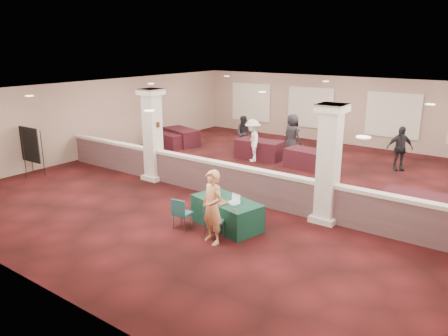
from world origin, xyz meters
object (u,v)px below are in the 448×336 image
Objects in this scene: conf_chair_main at (213,220)px; far_table_front_left at (169,140)px; easel_board at (30,145)px; attendee_c at (400,148)px; far_table_back_left at (181,137)px; woman at (212,207)px; attendee_a at (244,133)px; attendee_b at (253,141)px; attendee_d at (292,135)px; conf_chair_side at (181,211)px; far_table_front_right at (415,205)px; far_table_front_center at (308,159)px; far_table_back_center at (259,149)px; near_table at (227,213)px.

conf_chair_main reaches higher than far_table_front_left.
conf_chair_main is 8.66m from easel_board.
easel_board reaches higher than attendee_c.
easel_board is at bearing -98.30° from far_table_back_left.
far_table_back_left is at bearing 150.29° from woman.
woman is 10.82m from far_table_back_left.
woman reaches higher than attendee_a.
attendee_b is at bearing 166.83° from attendee_c.
far_table_back_left is 5.42m from attendee_d.
far_table_back_left is (-6.56, 7.44, -0.11)m from conf_chair_side.
attendee_d is (5.26, 1.18, 0.52)m from far_table_back_left.
woman reaches higher than easel_board.
far_table_front_center is at bearing 149.28° from far_table_front_right.
attendee_b is 0.96× the size of attendee_d.
attendee_b reaches higher than far_table_back_center.
near_table is 8.06m from attendee_d.
far_table_back_center is 1.07× the size of attendee_d.
woman is 7.46m from far_table_front_center.
woman is 9.09m from attendee_d.
woman is at bearing -82.35° from far_table_front_center.
far_table_front_right is at bearing -30.72° from far_table_front_center.
conf_chair_main reaches higher than far_table_front_center.
woman reaches higher than far_table_front_left.
far_table_back_left is at bearing 178.29° from far_table_front_center.
attendee_c is at bearing 37.41° from easel_board.
conf_chair_side is at bearing -135.95° from far_table_front_right.
conf_chair_main reaches higher than far_table_back_left.
woman is at bearing -137.50° from attendee_c.
far_table_front_left is 4.55m from far_table_back_center.
attendee_d reaches higher than attendee_c.
conf_chair_main is 0.51× the size of attendee_c.
woman is (8.73, -0.54, -0.23)m from easel_board.
near_table is 2.27× the size of conf_chair_side.
near_table is at bearing 124.28° from attendee_d.
attendee_a reaches higher than far_table_front_right.
attendee_c is at bearing 17.37° from far_table_back_center.
conf_chair_main is 10.25m from far_table_front_left.
easel_board is at bearing 170.35° from conf_chair_side.
conf_chair_side is at bearing -45.22° from far_table_front_left.
conf_chair_main reaches higher than near_table.
near_table is 1.10× the size of attendee_b.
conf_chair_side is 0.44× the size of far_table_back_center.
far_table_front_left is 0.92× the size of attendee_b.
attendee_d is (-4.32, -0.45, 0.06)m from attendee_c.
conf_chair_side is 9.57m from attendee_c.
far_table_back_center is (-3.33, 7.57, -0.52)m from woman.
far_table_back_center is at bearing 50.66° from easel_board.
far_table_front_right is at bearing -14.44° from far_table_back_left.
far_table_back_center is 1.11× the size of attendee_b.
attendee_a is at bearing 134.38° from near_table.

